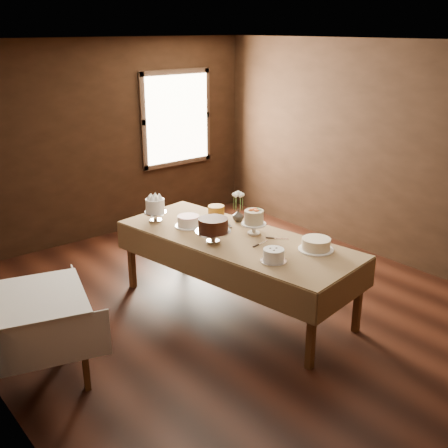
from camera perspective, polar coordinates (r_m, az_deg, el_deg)
floor at (r=6.09m, az=1.20°, el=-8.94°), size 5.00×6.00×0.01m
ceiling at (r=5.33m, az=1.43°, el=18.44°), size 5.00×6.00×0.01m
wall_back at (r=8.01m, az=-12.87°, el=8.36°), size 5.00×0.02×2.80m
wall_right at (r=7.37m, az=16.42°, el=7.07°), size 0.02×6.00×2.80m
window at (r=8.56m, az=-4.89°, el=10.88°), size 1.10×0.05×1.30m
display_table at (r=5.82m, az=1.26°, el=-1.97°), size 1.47×2.81×0.83m
side_table at (r=4.99m, az=-19.60°, el=-8.17°), size 1.14×1.14×0.78m
cake_meringue at (r=6.29m, az=-7.16°, el=1.38°), size 0.30×0.30×0.27m
cake_lattice at (r=6.11m, az=-3.72°, el=0.23°), size 0.31×0.31×0.11m
cake_caramel at (r=6.32m, az=-0.82°, el=1.17°), size 0.26×0.26×0.16m
cake_chocolate at (r=5.64m, az=-1.13°, el=-0.72°), size 0.42×0.42×0.27m
cake_flowers at (r=5.87m, az=3.12°, el=0.08°), size 0.27×0.27×0.27m
cake_swirl at (r=5.20m, az=5.18°, el=-3.31°), size 0.25×0.25×0.13m
cake_cream at (r=5.53m, az=9.56°, el=-2.12°), size 0.39×0.39×0.12m
cake_server_a at (r=5.66m, az=4.06°, el=-1.93°), size 0.24×0.07×0.01m
cake_server_b at (r=5.78m, az=5.99°, el=-1.52°), size 0.19×0.19×0.01m
cake_server_c at (r=5.90m, az=-1.47°, el=-0.97°), size 0.10×0.23×0.01m
cake_server_d at (r=6.20m, az=0.36°, el=0.10°), size 0.12×0.23×0.01m
flower_vase at (r=6.25m, az=1.47°, el=0.89°), size 0.15×0.15×0.14m
flower_bouquet at (r=6.19m, az=1.49°, el=2.54°), size 0.14×0.14×0.20m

